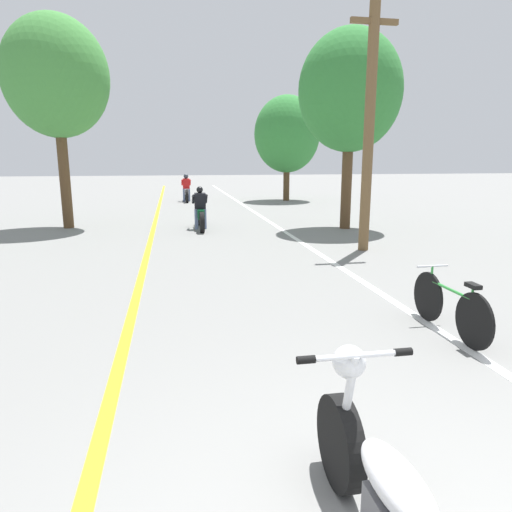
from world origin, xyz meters
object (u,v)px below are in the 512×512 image
(bicycle_parked, at_px, (450,306))
(motorcycle_foreground, at_px, (390,505))
(motorcycle_rider_lead, at_px, (200,213))
(motorcycle_rider_far, at_px, (186,191))
(roadside_tree_right_far, at_px, (287,134))
(utility_pole, at_px, (369,124))
(roadside_tree_right_near, at_px, (350,92))
(roadside_tree_left, at_px, (56,78))

(bicycle_parked, bearing_deg, motorcycle_foreground, -127.25)
(motorcycle_foreground, xyz_separation_m, bicycle_parked, (2.32, 3.06, -0.06))
(motorcycle_rider_lead, relative_size, motorcycle_rider_far, 1.01)
(roadside_tree_right_far, height_order, bicycle_parked, roadside_tree_right_far)
(motorcycle_foreground, xyz_separation_m, motorcycle_rider_far, (-0.32, 21.96, 0.11))
(motorcycle_rider_lead, distance_m, motorcycle_rider_far, 9.55)
(bicycle_parked, bearing_deg, utility_pole, 77.85)
(utility_pole, height_order, motorcycle_rider_lead, utility_pole)
(bicycle_parked, bearing_deg, motorcycle_rider_far, 97.97)
(motorcycle_rider_lead, height_order, bicycle_parked, motorcycle_rider_lead)
(motorcycle_foreground, distance_m, motorcycle_rider_lead, 12.42)
(motorcycle_foreground, relative_size, bicycle_parked, 1.30)
(roadside_tree_right_near, height_order, motorcycle_foreground, roadside_tree_right_near)
(bicycle_parked, bearing_deg, roadside_tree_right_far, 82.22)
(utility_pole, relative_size, bicycle_parked, 3.46)
(motorcycle_rider_lead, relative_size, bicycle_parked, 1.29)
(roadside_tree_left, bearing_deg, roadside_tree_right_far, 41.61)
(roadside_tree_right_near, xyz_separation_m, roadside_tree_left, (-8.63, 1.69, 0.41))
(motorcycle_rider_lead, xyz_separation_m, motorcycle_rider_far, (-0.12, 9.55, 0.03))
(roadside_tree_left, xyz_separation_m, motorcycle_rider_lead, (4.13, -0.99, -4.03))
(utility_pole, bearing_deg, motorcycle_rider_lead, 131.77)
(roadside_tree_left, distance_m, motorcycle_foreground, 14.67)
(roadside_tree_left, distance_m, motorcycle_rider_far, 10.26)
(bicycle_parked, bearing_deg, motorcycle_rider_lead, 105.09)
(roadside_tree_right_far, bearing_deg, motorcycle_rider_far, 175.44)
(utility_pole, distance_m, roadside_tree_right_far, 13.31)
(motorcycle_rider_lead, distance_m, bicycle_parked, 9.69)
(utility_pole, bearing_deg, roadside_tree_right_near, 76.03)
(motorcycle_rider_far, xyz_separation_m, bicycle_parked, (2.65, -18.91, -0.17))
(motorcycle_foreground, bearing_deg, motorcycle_rider_lead, 90.92)
(utility_pole, xyz_separation_m, roadside_tree_right_near, (0.84, 3.39, 1.18))
(utility_pole, bearing_deg, motorcycle_rider_far, 105.48)
(roadside_tree_right_far, relative_size, motorcycle_rider_far, 2.52)
(roadside_tree_right_far, height_order, motorcycle_rider_lead, roadside_tree_right_far)
(roadside_tree_right_far, bearing_deg, bicycle_parked, -97.78)
(roadside_tree_right_near, relative_size, motorcycle_foreground, 2.77)
(utility_pole, bearing_deg, bicycle_parked, -102.15)
(motorcycle_rider_far, bearing_deg, motorcycle_foreground, -89.16)
(utility_pole, bearing_deg, roadside_tree_left, 146.87)
(motorcycle_foreground, bearing_deg, utility_pole, 67.44)
(roadside_tree_left, distance_m, bicycle_parked, 12.98)
(utility_pole, distance_m, motorcycle_foreground, 9.35)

